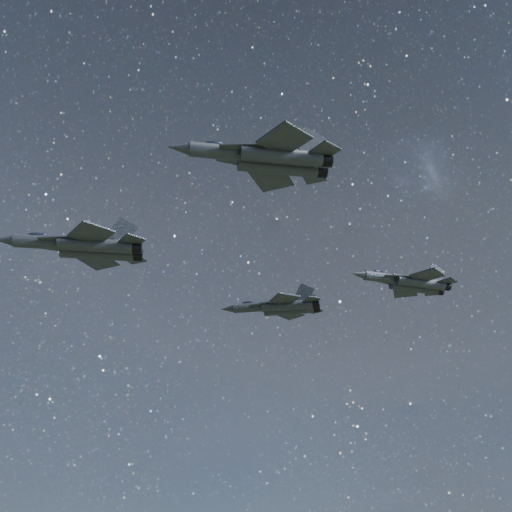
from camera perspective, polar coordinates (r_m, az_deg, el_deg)
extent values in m
cylinder|color=#2D3339|center=(81.07, -19.27, 1.23)|extent=(8.30, 2.21, 1.73)
cone|color=#2D3339|center=(82.41, -22.89, 1.42)|extent=(2.75, 1.71, 1.55)
ellipsoid|color=black|center=(81.75, -20.10, 1.80)|extent=(2.71, 1.32, 0.85)
cube|color=#2D3339|center=(79.97, -15.25, 0.98)|extent=(9.19, 2.20, 1.44)
cylinder|color=#2D3339|center=(78.70, -15.06, 1.01)|extent=(9.41, 2.28, 1.73)
cylinder|color=#2D3339|center=(80.67, -14.89, 0.28)|extent=(9.41, 2.28, 1.73)
cylinder|color=black|center=(78.11, -11.36, 0.80)|extent=(1.53, 1.68, 1.60)
cylinder|color=black|center=(80.09, -11.28, 0.07)|extent=(1.53, 1.68, 1.60)
cube|color=#2D3339|center=(79.29, -18.07, 1.57)|extent=(5.90, 2.62, 0.13)
cube|color=#2D3339|center=(81.91, -17.75, 0.59)|extent=(5.88, 1.98, 0.13)
cube|color=#2D3339|center=(76.50, -15.42, 2.08)|extent=(5.99, 6.21, 0.22)
cube|color=#2D3339|center=(83.17, -14.83, -0.40)|extent=(6.20, 6.34, 0.22)
cube|color=#2D3339|center=(76.97, -11.72, 1.46)|extent=(3.53, 3.63, 0.17)
cube|color=#2D3339|center=(81.52, -11.53, -0.22)|extent=(3.66, 3.72, 0.17)
cube|color=#2D3339|center=(79.02, -12.60, 2.33)|extent=(3.84, 0.71, 3.95)
cube|color=#2D3339|center=(81.46, -12.46, 1.39)|extent=(3.86, 0.55, 3.95)
cylinder|color=#2D3339|center=(97.63, -0.07, -4.90)|extent=(7.19, 3.93, 1.50)
cone|color=#2D3339|center=(98.48, -2.73, -5.07)|extent=(2.64, 2.08, 1.35)
ellipsoid|color=black|center=(98.09, -0.74, -4.55)|extent=(2.50, 1.76, 0.74)
cube|color=#2D3339|center=(96.92, 2.85, -4.73)|extent=(7.89, 4.14, 1.25)
cylinder|color=#2D3339|center=(95.83, 3.01, -4.74)|extent=(8.09, 4.27, 1.50)
cylinder|color=#2D3339|center=(97.60, 3.16, -5.16)|extent=(8.09, 4.27, 1.50)
cylinder|color=black|center=(95.44, 5.66, -4.55)|extent=(1.66, 1.74, 1.39)
cylinder|color=black|center=(97.23, 5.75, -4.97)|extent=(1.66, 1.74, 1.39)
cube|color=#2D3339|center=(96.12, 0.81, -4.61)|extent=(4.81, 3.53, 0.12)
cube|color=#2D3339|center=(98.51, 1.06, -5.17)|extent=(5.11, 1.89, 0.12)
cube|color=#2D3339|center=(93.80, 2.71, -4.13)|extent=(4.39, 4.77, 0.19)
cube|color=#2D3339|center=(99.83, 3.21, -5.54)|extent=(5.51, 5.42, 0.19)
cube|color=#2D3339|center=(94.38, 5.35, -4.18)|extent=(2.57, 2.73, 0.14)
cube|color=#2D3339|center=(98.48, 5.59, -5.15)|extent=(3.26, 3.24, 0.14)
cube|color=#2D3339|center=(96.03, 4.62, -3.56)|extent=(3.09, 1.58, 3.42)
cube|color=#2D3339|center=(98.25, 4.77, -4.10)|extent=(3.26, 1.07, 3.42)
cylinder|color=#2D3339|center=(61.73, -2.89, 9.83)|extent=(7.40, 1.75, 1.55)
cone|color=#2D3339|center=(61.54, -7.37, 10.18)|extent=(2.42, 1.46, 1.39)
ellipsoid|color=black|center=(62.10, -3.98, 10.47)|extent=(2.39, 1.11, 0.77)
cube|color=#2D3339|center=(62.33, 1.90, 9.35)|extent=(8.19, 1.71, 1.29)
cylinder|color=#2D3339|center=(61.34, 2.46, 9.51)|extent=(8.39, 1.77, 1.55)
cylinder|color=#2D3339|center=(62.93, 2.10, 8.46)|extent=(8.39, 1.77, 1.55)
cylinder|color=black|center=(62.29, 6.64, 9.06)|extent=(1.33, 1.47, 1.43)
cylinder|color=black|center=(63.85, 6.17, 8.04)|extent=(1.33, 1.47, 1.43)
cube|color=#2D3339|center=(60.76, -1.04, 10.33)|extent=(5.29, 2.19, 0.12)
cube|color=#2D3339|center=(62.91, -1.39, 8.88)|extent=(5.28, 1.93, 0.12)
cube|color=#2D3339|center=(59.56, 2.72, 11.01)|extent=(5.43, 5.60, 0.20)
cube|color=#2D3339|center=(64.94, 1.51, 7.43)|extent=(5.51, 5.65, 0.20)
cube|color=#2D3339|center=(61.31, 6.58, 9.94)|extent=(3.20, 3.28, 0.15)
cube|color=#2D3339|center=(64.89, 5.53, 7.58)|extent=(3.25, 3.32, 0.15)
cube|color=#2D3339|center=(62.83, 5.09, 10.76)|extent=(3.45, 0.53, 3.54)
cube|color=#2D3339|center=(64.76, 4.57, 9.45)|extent=(3.46, 0.46, 3.54)
cylinder|color=#2D3339|center=(83.10, 12.26, -2.06)|extent=(6.42, 2.03, 1.33)
cone|color=#2D3339|center=(81.28, 9.72, -1.73)|extent=(2.17, 1.42, 1.19)
ellipsoid|color=black|center=(82.89, 11.60, -1.58)|extent=(2.12, 1.12, 0.66)
cube|color=#2D3339|center=(85.24, 14.88, -2.43)|extent=(7.09, 2.06, 1.11)
cylinder|color=#2D3339|center=(84.61, 15.40, -2.46)|extent=(7.27, 2.13, 1.33)
cylinder|color=#2D3339|center=(85.92, 14.82, -2.91)|extent=(7.27, 2.13, 1.33)
cylinder|color=black|center=(86.69, 17.61, -2.75)|extent=(1.24, 1.34, 1.23)
cylinder|color=black|center=(87.96, 17.01, -3.18)|extent=(1.24, 1.34, 1.23)
cube|color=#2D3339|center=(82.89, 13.57, -1.93)|extent=(4.49, 1.29, 0.10)
cube|color=#2D3339|center=(84.69, 12.81, -2.56)|extent=(4.51, 2.22, 0.10)
cube|color=#2D3339|center=(83.04, 16.01, -1.79)|extent=(4.82, 4.89, 0.17)
cube|color=#2D3339|center=(87.49, 14.03, -3.32)|extent=(4.50, 4.70, 0.17)
cube|color=#2D3339|center=(85.74, 17.80, -2.33)|extent=(2.84, 2.88, 0.13)
cube|color=#2D3339|center=(88.69, 16.43, -3.34)|extent=(2.65, 2.74, 0.13)
cube|color=#2D3339|center=(86.38, 16.74, -1.61)|extent=(2.97, 0.47, 3.03)
cube|color=#2D3339|center=(87.98, 16.01, -2.17)|extent=(2.93, 0.70, 3.03)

